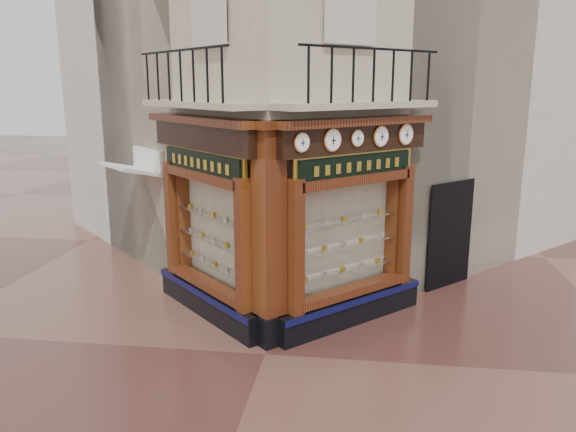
% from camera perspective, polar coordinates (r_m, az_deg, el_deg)
% --- Properties ---
extents(ground, '(80.00, 80.00, 0.00)m').
position_cam_1_polar(ground, '(10.01, -2.34, -13.86)').
color(ground, '#4B2823').
rests_on(ground, ground).
extents(main_building, '(11.31, 11.31, 12.00)m').
position_cam_1_polar(main_building, '(15.09, 1.72, 18.67)').
color(main_building, beige).
rests_on(main_building, ground).
extents(neighbour_left, '(11.31, 11.31, 11.00)m').
position_cam_1_polar(neighbour_left, '(17.90, -5.65, 16.14)').
color(neighbour_left, beige).
rests_on(neighbour_left, ground).
extents(neighbour_right, '(11.31, 11.31, 11.00)m').
position_cam_1_polar(neighbour_right, '(17.46, 11.04, 16.04)').
color(neighbour_right, beige).
rests_on(neighbour_right, ground).
extents(shopfront_left, '(2.86, 2.86, 3.98)m').
position_cam_1_polar(shopfront_left, '(11.07, -8.20, -0.40)').
color(shopfront_left, black).
rests_on(shopfront_left, ground).
extents(shopfront_right, '(2.86, 2.86, 3.98)m').
position_cam_1_polar(shopfront_right, '(10.66, 6.50, -0.87)').
color(shopfront_right, black).
rests_on(shopfront_right, ground).
extents(corner_pilaster, '(0.85, 0.85, 3.98)m').
position_cam_1_polar(corner_pilaster, '(9.76, -1.94, -2.29)').
color(corner_pilaster, black).
rests_on(corner_pilaster, ground).
extents(balcony, '(5.94, 2.97, 1.03)m').
position_cam_1_polar(balcony, '(10.39, -1.11, 11.34)').
color(balcony, beige).
rests_on(balcony, ground).
extents(clock_a, '(0.27, 0.27, 0.33)m').
position_cam_1_polar(clock_a, '(9.34, 1.39, 7.46)').
color(clock_a, '#CD8644').
rests_on(clock_a, ground).
extents(clock_b, '(0.32, 0.32, 0.40)m').
position_cam_1_polar(clock_b, '(9.78, 4.52, 7.68)').
color(clock_b, '#CD8644').
rests_on(clock_b, ground).
extents(clock_c, '(0.25, 0.25, 0.31)m').
position_cam_1_polar(clock_c, '(10.18, 7.04, 7.84)').
color(clock_c, '#CD8644').
rests_on(clock_c, ground).
extents(clock_d, '(0.31, 0.31, 0.39)m').
position_cam_1_polar(clock_d, '(10.61, 9.40, 7.97)').
color(clock_d, '#CD8644').
rests_on(clock_d, ground).
extents(clock_e, '(0.32, 0.32, 0.41)m').
position_cam_1_polar(clock_e, '(11.12, 11.86, 8.10)').
color(clock_e, '#CD8644').
rests_on(clock_e, ground).
extents(awning, '(1.75, 1.75, 0.28)m').
position_cam_1_polar(awning, '(14.26, -15.10, -5.92)').
color(awning, white).
rests_on(awning, ground).
extents(signboard_left, '(2.18, 2.18, 0.58)m').
position_cam_1_polar(signboard_left, '(10.83, -8.76, 5.33)').
color(signboard_left, gold).
rests_on(signboard_left, ground).
extents(signboard_right, '(2.12, 2.12, 0.57)m').
position_cam_1_polar(signboard_right, '(10.39, 6.96, 5.06)').
color(signboard_right, gold).
rests_on(signboard_right, ground).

